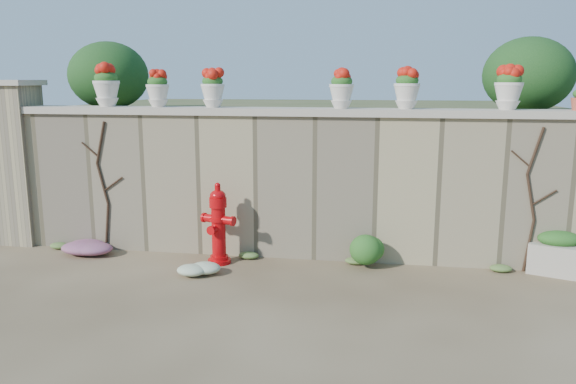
# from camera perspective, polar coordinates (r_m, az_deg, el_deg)

# --- Properties ---
(ground) EXTENTS (80.00, 80.00, 0.00)m
(ground) POSITION_cam_1_polar(r_m,az_deg,el_deg) (6.52, -2.74, -11.07)
(ground) COLOR #4F3E27
(ground) RESTS_ON ground
(stone_wall) EXTENTS (8.00, 0.40, 2.00)m
(stone_wall) POSITION_cam_1_polar(r_m,az_deg,el_deg) (7.93, -0.09, 0.57)
(stone_wall) COLOR gray
(stone_wall) RESTS_ON ground
(wall_cap) EXTENTS (8.10, 0.52, 0.10)m
(wall_cap) POSITION_cam_1_polar(r_m,az_deg,el_deg) (7.81, -0.10, 8.16)
(wall_cap) COLOR #B9AF9C
(wall_cap) RESTS_ON stone_wall
(gate_pillar) EXTENTS (0.72, 0.72, 2.48)m
(gate_pillar) POSITION_cam_1_polar(r_m,az_deg,el_deg) (9.49, -25.68, 2.80)
(gate_pillar) COLOR gray
(gate_pillar) RESTS_ON ground
(raised_fill) EXTENTS (9.00, 6.00, 2.00)m
(raised_fill) POSITION_cam_1_polar(r_m,az_deg,el_deg) (11.06, 2.63, 3.63)
(raised_fill) COLOR #384C23
(raised_fill) RESTS_ON ground
(back_shrub_left) EXTENTS (1.30, 1.30, 1.10)m
(back_shrub_left) POSITION_cam_1_polar(r_m,az_deg,el_deg) (9.95, -17.75, 11.21)
(back_shrub_left) COLOR #143814
(back_shrub_left) RESTS_ON raised_fill
(back_shrub_right) EXTENTS (1.30, 1.30, 1.10)m
(back_shrub_right) POSITION_cam_1_polar(r_m,az_deg,el_deg) (9.14, 23.21, 10.87)
(back_shrub_right) COLOR #143814
(back_shrub_right) RESTS_ON raised_fill
(vine_left) EXTENTS (0.60, 0.04, 1.91)m
(vine_left) POSITION_cam_1_polar(r_m,az_deg,el_deg) (8.58, -18.25, 0.75)
(vine_left) COLOR black
(vine_left) RESTS_ON ground
(vine_right) EXTENTS (0.60, 0.04, 1.91)m
(vine_right) POSITION_cam_1_polar(r_m,az_deg,el_deg) (7.86, 23.51, -0.55)
(vine_right) COLOR black
(vine_right) RESTS_ON ground
(fire_hydrant) EXTENTS (0.49, 0.35, 1.12)m
(fire_hydrant) POSITION_cam_1_polar(r_m,az_deg,el_deg) (7.70, -7.09, -3.19)
(fire_hydrant) COLOR #B5060B
(fire_hydrant) RESTS_ON ground
(planter_box) EXTENTS (0.79, 0.62, 0.57)m
(planter_box) POSITION_cam_1_polar(r_m,az_deg,el_deg) (8.10, 25.72, -5.70)
(planter_box) COLOR #B9AF9C
(planter_box) RESTS_ON ground
(green_shrub) EXTENTS (0.62, 0.56, 0.59)m
(green_shrub) POSITION_cam_1_polar(r_m,az_deg,el_deg) (7.63, 8.20, -5.44)
(green_shrub) COLOR #1E5119
(green_shrub) RESTS_ON ground
(magenta_clump) EXTENTS (0.90, 0.60, 0.24)m
(magenta_clump) POSITION_cam_1_polar(r_m,az_deg,el_deg) (8.66, -19.51, -5.16)
(magenta_clump) COLOR #BB259D
(magenta_clump) RESTS_ON ground
(white_flowers) EXTENTS (0.54, 0.43, 0.20)m
(white_flowers) POSITION_cam_1_polar(r_m,az_deg,el_deg) (7.40, -9.29, -7.62)
(white_flowers) COLOR white
(white_flowers) RESTS_ON ground
(urn_pot_0) EXTENTS (0.38, 0.38, 0.59)m
(urn_pot_0) POSITION_cam_1_polar(r_m,az_deg,el_deg) (8.63, -17.97, 10.21)
(urn_pot_0) COLOR silver
(urn_pot_0) RESTS_ON wall_cap
(urn_pot_1) EXTENTS (0.33, 0.33, 0.51)m
(urn_pot_1) POSITION_cam_1_polar(r_m,az_deg,el_deg) (8.31, -13.10, 10.16)
(urn_pot_1) COLOR silver
(urn_pot_1) RESTS_ON wall_cap
(urn_pot_2) EXTENTS (0.33, 0.33, 0.52)m
(urn_pot_2) POSITION_cam_1_polar(r_m,az_deg,el_deg) (8.03, -7.65, 10.36)
(urn_pot_2) COLOR silver
(urn_pot_2) RESTS_ON wall_cap
(urn_pot_3) EXTENTS (0.33, 0.33, 0.52)m
(urn_pot_3) POSITION_cam_1_polar(r_m,az_deg,el_deg) (7.71, 5.46, 10.37)
(urn_pot_3) COLOR silver
(urn_pot_3) RESTS_ON wall_cap
(urn_pot_4) EXTENTS (0.34, 0.34, 0.54)m
(urn_pot_4) POSITION_cam_1_polar(r_m,az_deg,el_deg) (7.70, 11.98, 10.24)
(urn_pot_4) COLOR silver
(urn_pot_4) RESTS_ON wall_cap
(urn_pot_5) EXTENTS (0.36, 0.36, 0.56)m
(urn_pot_5) POSITION_cam_1_polar(r_m,az_deg,el_deg) (7.86, 21.51, 9.80)
(urn_pot_5) COLOR silver
(urn_pot_5) RESTS_ON wall_cap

